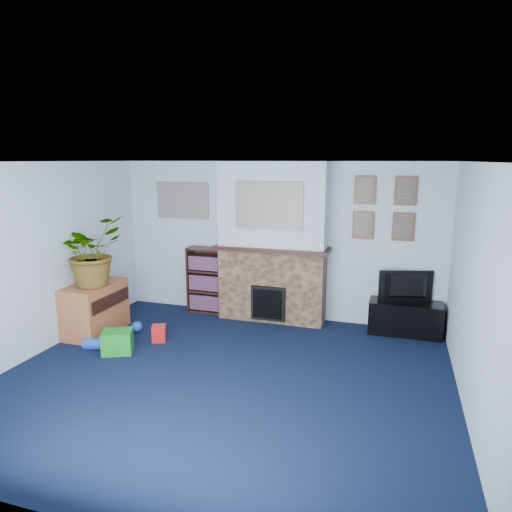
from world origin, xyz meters
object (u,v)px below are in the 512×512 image
(bookshelf, at_px, (206,281))
(sideboard, at_px, (95,309))
(tv_stand, at_px, (405,318))
(television, at_px, (407,287))

(bookshelf, distance_m, sideboard, 1.76)
(tv_stand, xyz_separation_m, sideboard, (-4.19, -1.27, 0.12))
(tv_stand, height_order, sideboard, sideboard)
(television, height_order, sideboard, television)
(tv_stand, relative_size, sideboard, 1.07)
(tv_stand, bearing_deg, bookshelf, 178.57)
(sideboard, bearing_deg, television, 17.07)
(television, relative_size, bookshelf, 0.72)
(television, bearing_deg, tv_stand, 75.26)
(tv_stand, height_order, television, television)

